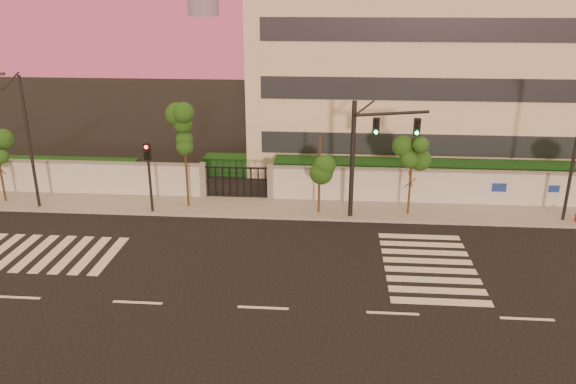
{
  "coord_description": "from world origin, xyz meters",
  "views": [
    {
      "loc": [
        2.48,
        -18.89,
        11.58
      ],
      "look_at": [
        0.5,
        6.0,
        2.68
      ],
      "focal_mm": 35.0,
      "sensor_mm": 36.0,
      "label": 1
    }
  ],
  "objects": [
    {
      "name": "hedge_row",
      "position": [
        1.17,
        14.74,
        0.82
      ],
      "size": [
        41.0,
        4.25,
        1.8
      ],
      "color": "#103713",
      "rests_on": "ground"
    },
    {
      "name": "perimeter_wall",
      "position": [
        0.1,
        12.0,
        1.07
      ],
      "size": [
        60.0,
        0.36,
        2.2
      ],
      "color": "#B7B9BE",
      "rests_on": "ground"
    },
    {
      "name": "street_tree_d",
      "position": [
        1.9,
        9.96,
        3.29
      ],
      "size": [
        1.59,
        1.27,
        4.46
      ],
      "color": "#382314",
      "rests_on": "ground"
    },
    {
      "name": "road_markings",
      "position": [
        -1.58,
        3.76,
        0.01
      ],
      "size": [
        57.0,
        7.62,
        0.02
      ],
      "color": "silver",
      "rests_on": "ground"
    },
    {
      "name": "sidewalk",
      "position": [
        0.0,
        10.5,
        0.07
      ],
      "size": [
        60.0,
        3.0,
        0.15
      ],
      "primitive_type": "cube",
      "color": "gray",
      "rests_on": "ground"
    },
    {
      "name": "streetlight_west",
      "position": [
        -13.93,
        9.41,
        4.25
      ],
      "size": [
        0.47,
        1.89,
        7.87
      ],
      "color": "black",
      "rests_on": "ground"
    },
    {
      "name": "street_tree_e",
      "position": [
        6.78,
        10.09,
        3.28
      ],
      "size": [
        1.52,
        1.21,
        4.45
      ],
      "color": "#382314",
      "rests_on": "ground"
    },
    {
      "name": "ground",
      "position": [
        0.0,
        0.0,
        0.0
      ],
      "size": [
        120.0,
        120.0,
        0.0
      ],
      "primitive_type": "plane",
      "color": "black",
      "rests_on": "ground"
    },
    {
      "name": "traffic_signal_main",
      "position": [
        4.41,
        9.55,
        4.05
      ],
      "size": [
        3.99,
        1.35,
        6.41
      ],
      "rotation": [
        0.0,
        0.0,
        0.31
      ],
      "color": "black",
      "rests_on": "ground"
    },
    {
      "name": "institutional_building",
      "position": [
        9.0,
        21.99,
        6.16
      ],
      "size": [
        24.4,
        12.4,
        12.25
      ],
      "color": "beige",
      "rests_on": "ground"
    },
    {
      "name": "street_tree_c",
      "position": [
        -5.5,
        10.35,
        4.33
      ],
      "size": [
        1.58,
        1.26,
        5.9
      ],
      "color": "#382314",
      "rests_on": "ground"
    },
    {
      "name": "traffic_signal_secondary",
      "position": [
        -7.31,
        9.33,
        2.61
      ],
      "size": [
        0.32,
        0.32,
        4.12
      ],
      "rotation": [
        0.0,
        0.0,
        0.27
      ],
      "color": "black",
      "rests_on": "ground"
    }
  ]
}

